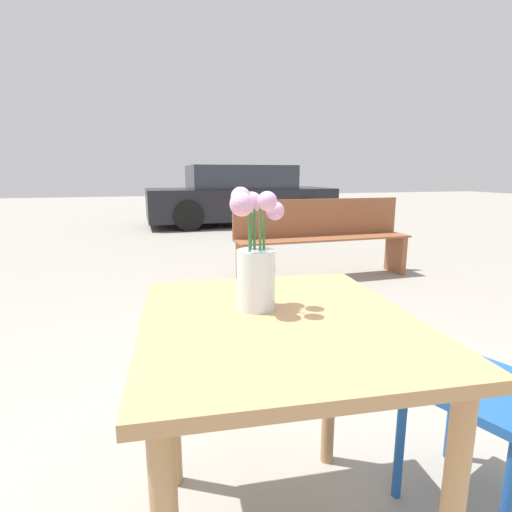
% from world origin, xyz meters
% --- Properties ---
extents(table_front, '(0.78, 0.87, 0.75)m').
position_xyz_m(table_front, '(0.00, 0.00, 0.63)').
color(table_front, tan).
rests_on(table_front, ground_plane).
extents(flower_vase, '(0.16, 0.15, 0.34)m').
position_xyz_m(flower_vase, '(-0.04, 0.08, 0.88)').
color(flower_vase, silver).
rests_on(flower_vase, table_front).
extents(cafe_chair, '(0.51, 0.51, 0.88)m').
position_xyz_m(cafe_chair, '(0.72, -0.09, 0.51)').
color(cafe_chair, '#1E519E').
rests_on(cafe_chair, ground_plane).
extents(bench_near, '(1.95, 0.38, 0.85)m').
position_xyz_m(bench_near, '(1.56, 2.99, 0.48)').
color(bench_near, brown).
rests_on(bench_near, ground_plane).
extents(parked_car, '(4.04, 1.75, 1.29)m').
position_xyz_m(parked_car, '(1.84, 7.77, 0.61)').
color(parked_car, black).
rests_on(parked_car, ground_plane).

